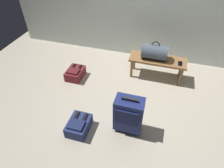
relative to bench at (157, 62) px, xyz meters
The scene contains 7 objects.
ground_plane 0.97m from the bench, 101.78° to the right, with size 6.60×6.60×0.00m, color #B2A893.
bench is the anchor object (origin of this frame).
duffel_bag_slate 0.21m from the bench, behind, with size 0.44×0.26×0.34m.
cell_phone 0.39m from the bench, ahead, with size 0.07×0.14×0.01m.
suitcase_upright_navy 1.35m from the bench, 100.00° to the right, with size 0.38×0.26×0.61m.
backpack_maroon 1.53m from the bench, 162.69° to the right, with size 0.28×0.38×0.21m.
backpack_navy 1.80m from the bench, 120.05° to the right, with size 0.28×0.38×0.21m.
Camera 1 is at (0.22, -2.13, 2.32)m, focal length 31.15 mm.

